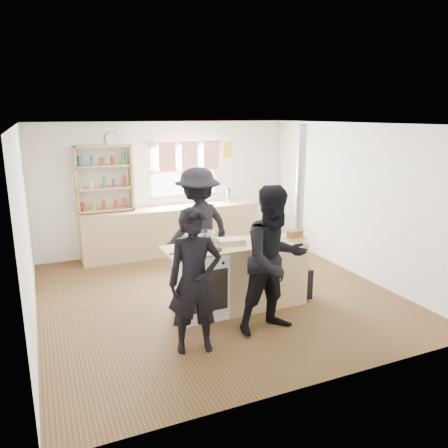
{
  "coord_description": "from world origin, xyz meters",
  "views": [
    {
      "loc": [
        -2.32,
        -5.67,
        2.63
      ],
      "look_at": [
        0.09,
        -0.1,
        1.1
      ],
      "focal_mm": 35.0,
      "sensor_mm": 36.0,
      "label": 1
    }
  ],
  "objects": [
    {
      "name": "ground",
      "position": [
        0.0,
        0.0,
        -0.01
      ],
      "size": [
        5.0,
        5.0,
        0.01
      ],
      "primitive_type": "cube",
      "color": "brown",
      "rests_on": "ground"
    },
    {
      "name": "shelving_unit",
      "position": [
        -1.2,
        2.34,
        1.51
      ],
      "size": [
        1.0,
        0.28,
        1.2
      ],
      "color": "tan",
      "rests_on": "back_counter"
    },
    {
      "name": "roast_tray",
      "position": [
        0.01,
        -0.52,
        0.97
      ],
      "size": [
        0.39,
        0.29,
        0.07
      ],
      "color": "silver",
      "rests_on": "cooking_island"
    },
    {
      "name": "stockpot_stove",
      "position": [
        -0.29,
        -0.38,
        1.02
      ],
      "size": [
        0.24,
        0.24,
        0.19
      ],
      "color": "silver",
      "rests_on": "cooking_island"
    },
    {
      "name": "bread_board",
      "position": [
        0.93,
        -0.66,
        0.98
      ],
      "size": [
        0.31,
        0.25,
        0.12
      ],
      "color": "tan",
      "rests_on": "cooking_island"
    },
    {
      "name": "person_far",
      "position": [
        -0.09,
        0.49,
        0.93
      ],
      "size": [
        1.36,
        1.06,
        1.86
      ],
      "primitive_type": "imported",
      "rotation": [
        0.0,
        0.0,
        3.5
      ],
      "color": "black",
      "rests_on": "ground"
    },
    {
      "name": "person_near_left",
      "position": [
        -0.82,
        -1.38,
        0.83
      ],
      "size": [
        0.67,
        0.5,
        1.66
      ],
      "primitive_type": "imported",
      "rotation": [
        0.0,
        0.0,
        -0.19
      ],
      "color": "black",
      "rests_on": "ground"
    },
    {
      "name": "person_near_right",
      "position": [
        0.23,
        -1.31,
        0.91
      ],
      "size": [
        0.93,
        0.75,
        1.83
      ],
      "primitive_type": "imported",
      "rotation": [
        0.0,
        0.0,
        0.06
      ],
      "color": "black",
      "rests_on": "ground"
    },
    {
      "name": "skillet_greens",
      "position": [
        -0.6,
        -0.66,
        0.96
      ],
      "size": [
        0.29,
        0.29,
        0.05
      ],
      "color": "black",
      "rests_on": "cooking_island"
    },
    {
      "name": "cooking_island",
      "position": [
        0.14,
        -0.55,
        0.47
      ],
      "size": [
        1.97,
        0.64,
        0.93
      ],
      "color": "white",
      "rests_on": "ground"
    },
    {
      "name": "back_counter",
      "position": [
        0.0,
        2.22,
        0.45
      ],
      "size": [
        3.4,
        0.55,
        0.9
      ],
      "primitive_type": "cube",
      "color": "tan",
      "rests_on": "ground"
    },
    {
      "name": "stockpot_counter",
      "position": [
        0.5,
        -0.46,
        1.02
      ],
      "size": [
        0.28,
        0.28,
        0.21
      ],
      "color": "silver",
      "rests_on": "cooking_island"
    },
    {
      "name": "flue_heater",
      "position": [
        1.05,
        -0.56,
        0.66
      ],
      "size": [
        0.35,
        0.35,
        2.5
      ],
      "color": "black",
      "rests_on": "ground"
    },
    {
      "name": "thermos",
      "position": [
        1.2,
        2.22,
        1.03
      ],
      "size": [
        0.1,
        0.1,
        0.27
      ],
      "primitive_type": "cylinder",
      "color": "silver",
      "rests_on": "back_counter"
    }
  ]
}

